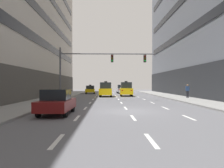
# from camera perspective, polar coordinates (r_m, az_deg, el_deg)

# --- Properties ---
(ground_plane) EXTENTS (120.00, 120.00, 0.00)m
(ground_plane) POSITION_cam_1_polar(r_m,az_deg,el_deg) (15.62, 4.10, -6.95)
(ground_plane) COLOR slate
(sidewalk_left) EXTENTS (3.66, 80.00, 0.14)m
(sidewalk_left) POSITION_cam_1_polar(r_m,az_deg,el_deg) (16.88, -24.57, -6.19)
(sidewalk_left) COLOR gray
(sidewalk_left) RESTS_ON ground
(lane_stripe_l1_s2) EXTENTS (0.16, 2.00, 0.01)m
(lane_stripe_l1_s2) POSITION_cam_1_polar(r_m,az_deg,el_deg) (7.84, -13.83, -13.92)
(lane_stripe_l1_s2) COLOR silver
(lane_stripe_l1_s2) RESTS_ON ground
(lane_stripe_l1_s3) EXTENTS (0.16, 2.00, 0.01)m
(lane_stripe_l1_s3) POSITION_cam_1_polar(r_m,az_deg,el_deg) (12.68, -8.92, -8.55)
(lane_stripe_l1_s3) COLOR silver
(lane_stripe_l1_s3) RESTS_ON ground
(lane_stripe_l1_s4) EXTENTS (0.16, 2.00, 0.01)m
(lane_stripe_l1_s4) POSITION_cam_1_polar(r_m,az_deg,el_deg) (17.61, -6.79, -6.14)
(lane_stripe_l1_s4) COLOR silver
(lane_stripe_l1_s4) RESTS_ON ground
(lane_stripe_l1_s5) EXTENTS (0.16, 2.00, 0.01)m
(lane_stripe_l1_s5) POSITION_cam_1_polar(r_m,az_deg,el_deg) (22.57, -5.60, -4.79)
(lane_stripe_l1_s5) COLOR silver
(lane_stripe_l1_s5) RESTS_ON ground
(lane_stripe_l1_s6) EXTENTS (0.16, 2.00, 0.01)m
(lane_stripe_l1_s6) POSITION_cam_1_polar(r_m,az_deg,el_deg) (27.54, -4.84, -3.92)
(lane_stripe_l1_s6) COLOR silver
(lane_stripe_l1_s6) RESTS_ON ground
(lane_stripe_l1_s7) EXTENTS (0.16, 2.00, 0.01)m
(lane_stripe_l1_s7) POSITION_cam_1_polar(r_m,az_deg,el_deg) (32.52, -4.32, -3.32)
(lane_stripe_l1_s7) COLOR silver
(lane_stripe_l1_s7) RESTS_ON ground
(lane_stripe_l1_s8) EXTENTS (0.16, 2.00, 0.01)m
(lane_stripe_l1_s8) POSITION_cam_1_polar(r_m,az_deg,el_deg) (37.51, -3.93, -2.88)
(lane_stripe_l1_s8) COLOR silver
(lane_stripe_l1_s8) RESTS_ON ground
(lane_stripe_l1_s9) EXTENTS (0.16, 2.00, 0.01)m
(lane_stripe_l1_s9) POSITION_cam_1_polar(r_m,az_deg,el_deg) (42.50, -3.64, -2.54)
(lane_stripe_l1_s9) COLOR silver
(lane_stripe_l1_s9) RESTS_ON ground
(lane_stripe_l1_s10) EXTENTS (0.16, 2.00, 0.01)m
(lane_stripe_l1_s10) POSITION_cam_1_polar(r_m,az_deg,el_deg) (47.49, -3.40, -2.27)
(lane_stripe_l1_s10) COLOR silver
(lane_stripe_l1_s10) RESTS_ON ground
(lane_stripe_l2_s2) EXTENTS (0.16, 2.00, 0.01)m
(lane_stripe_l2_s2) POSITION_cam_1_polar(r_m,az_deg,el_deg) (7.81, 9.94, -13.97)
(lane_stripe_l2_s2) COLOR silver
(lane_stripe_l2_s2) RESTS_ON ground
(lane_stripe_l2_s3) EXTENTS (0.16, 2.00, 0.01)m
(lane_stripe_l2_s3) POSITION_cam_1_polar(r_m,az_deg,el_deg) (12.66, 5.42, -8.56)
(lane_stripe_l2_s3) COLOR silver
(lane_stripe_l2_s3) RESTS_ON ground
(lane_stripe_l2_s4) EXTENTS (0.16, 2.00, 0.01)m
(lane_stripe_l2_s4) POSITION_cam_1_polar(r_m,az_deg,el_deg) (17.59, 3.47, -6.15)
(lane_stripe_l2_s4) COLOR silver
(lane_stripe_l2_s4) RESTS_ON ground
(lane_stripe_l2_s5) EXTENTS (0.16, 2.00, 0.01)m
(lane_stripe_l2_s5) POSITION_cam_1_polar(r_m,az_deg,el_deg) (22.56, 2.38, -4.79)
(lane_stripe_l2_s5) COLOR silver
(lane_stripe_l2_s5) RESTS_ON ground
(lane_stripe_l2_s6) EXTENTS (0.16, 2.00, 0.01)m
(lane_stripe_l2_s6) POSITION_cam_1_polar(r_m,az_deg,el_deg) (27.53, 1.69, -3.92)
(lane_stripe_l2_s6) COLOR silver
(lane_stripe_l2_s6) RESTS_ON ground
(lane_stripe_l2_s7) EXTENTS (0.16, 2.00, 0.01)m
(lane_stripe_l2_s7) POSITION_cam_1_polar(r_m,az_deg,el_deg) (32.52, 1.21, -3.32)
(lane_stripe_l2_s7) COLOR silver
(lane_stripe_l2_s7) RESTS_ON ground
(lane_stripe_l2_s8) EXTENTS (0.16, 2.00, 0.01)m
(lane_stripe_l2_s8) POSITION_cam_1_polar(r_m,az_deg,el_deg) (37.51, 0.85, -2.88)
(lane_stripe_l2_s8) COLOR silver
(lane_stripe_l2_s8) RESTS_ON ground
(lane_stripe_l2_s9) EXTENTS (0.16, 2.00, 0.01)m
(lane_stripe_l2_s9) POSITION_cam_1_polar(r_m,az_deg,el_deg) (42.50, 0.59, -2.54)
(lane_stripe_l2_s9) COLOR silver
(lane_stripe_l2_s9) RESTS_ON ground
(lane_stripe_l2_s10) EXTENTS (0.16, 2.00, 0.01)m
(lane_stripe_l2_s10) POSITION_cam_1_polar(r_m,az_deg,el_deg) (47.49, 0.37, -2.27)
(lane_stripe_l2_s10) COLOR silver
(lane_stripe_l2_s10) RESTS_ON ground
(lane_stripe_l3_s3) EXTENTS (0.16, 2.00, 0.01)m
(lane_stripe_l3_s3) POSITION_cam_1_polar(r_m,az_deg,el_deg) (13.39, 18.97, -8.09)
(lane_stripe_l3_s3) COLOR silver
(lane_stripe_l3_s3) RESTS_ON ground
(lane_stripe_l3_s4) EXTENTS (0.16, 2.00, 0.01)m
(lane_stripe_l3_s4) POSITION_cam_1_polar(r_m,az_deg,el_deg) (18.13, 13.42, -5.97)
(lane_stripe_l3_s4) COLOR silver
(lane_stripe_l3_s4) RESTS_ON ground
(lane_stripe_l3_s5) EXTENTS (0.16, 2.00, 0.01)m
(lane_stripe_l3_s5) POSITION_cam_1_polar(r_m,az_deg,el_deg) (22.98, 10.21, -4.70)
(lane_stripe_l3_s5) COLOR silver
(lane_stripe_l3_s5) RESTS_ON ground
(lane_stripe_l3_s6) EXTENTS (0.16, 2.00, 0.01)m
(lane_stripe_l3_s6) POSITION_cam_1_polar(r_m,az_deg,el_deg) (27.88, 8.13, -3.87)
(lane_stripe_l3_s6) COLOR silver
(lane_stripe_l3_s6) RESTS_ON ground
(lane_stripe_l3_s7) EXTENTS (0.16, 2.00, 0.01)m
(lane_stripe_l3_s7) POSITION_cam_1_polar(r_m,az_deg,el_deg) (32.81, 6.68, -3.29)
(lane_stripe_l3_s7) COLOR silver
(lane_stripe_l3_s7) RESTS_ON ground
(lane_stripe_l3_s8) EXTENTS (0.16, 2.00, 0.01)m
(lane_stripe_l3_s8) POSITION_cam_1_polar(r_m,az_deg,el_deg) (37.76, 5.61, -2.86)
(lane_stripe_l3_s8) COLOR silver
(lane_stripe_l3_s8) RESTS_ON ground
(lane_stripe_l3_s9) EXTENTS (0.16, 2.00, 0.01)m
(lane_stripe_l3_s9) POSITION_cam_1_polar(r_m,az_deg,el_deg) (42.72, 4.79, -2.52)
(lane_stripe_l3_s9) COLOR silver
(lane_stripe_l3_s9) RESTS_ON ground
(lane_stripe_l3_s10) EXTENTS (0.16, 2.00, 0.01)m
(lane_stripe_l3_s10) POSITION_cam_1_polar(r_m,az_deg,el_deg) (47.69, 4.13, -2.26)
(lane_stripe_l3_s10) COLOR silver
(lane_stripe_l3_s10) RESTS_ON ground
(taxi_driving_0) EXTENTS (1.85, 4.25, 1.75)m
(taxi_driving_0) POSITION_cam_1_polar(r_m,az_deg,el_deg) (43.75, -5.54, -1.45)
(taxi_driving_0) COLOR black
(taxi_driving_0) RESTS_ON ground
(car_driving_1) EXTENTS (1.80, 4.19, 1.56)m
(car_driving_1) POSITION_cam_1_polar(r_m,az_deg,el_deg) (14.25, -13.87, -4.50)
(car_driving_1) COLOR black
(car_driving_1) RESTS_ON ground
(taxi_driving_2) EXTENTS (1.96, 4.44, 2.31)m
(taxi_driving_2) POSITION_cam_1_polar(r_m,az_deg,el_deg) (33.32, -1.59, -1.42)
(taxi_driving_2) COLOR black
(taxi_driving_2) RESTS_ON ground
(taxi_driving_3) EXTENTS (2.02, 4.53, 2.35)m
(taxi_driving_3) POSITION_cam_1_polar(r_m,az_deg,el_deg) (34.92, 3.61, -1.33)
(taxi_driving_3) COLOR black
(taxi_driving_3) RESTS_ON ground
(car_driving_4) EXTENTS (2.02, 4.65, 1.73)m
(car_driving_4) POSITION_cam_1_polar(r_m,az_deg,el_deg) (45.21, 2.49, -1.31)
(car_driving_4) COLOR black
(car_driving_4) RESTS_ON ground
(traffic_signal_0) EXTENTS (10.64, 0.35, 5.82)m
(traffic_signal_0) POSITION_cam_1_polar(r_m,az_deg,el_deg) (25.19, -4.28, 5.38)
(traffic_signal_0) COLOR #4C4C51
(traffic_signal_0) RESTS_ON sidewalk_left
(pedestrian_1) EXTENTS (0.53, 0.22, 1.69)m
(pedestrian_1) POSITION_cam_1_polar(r_m,az_deg,el_deg) (29.89, 18.70, -1.47)
(pedestrian_1) COLOR black
(pedestrian_1) RESTS_ON sidewalk_right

